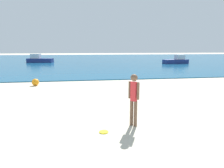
# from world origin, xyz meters

# --- Properties ---
(water) EXTENTS (160.00, 60.00, 0.06)m
(water) POSITION_xyz_m (0.00, 45.60, 0.03)
(water) COLOR #14567F
(water) RESTS_ON ground
(person_standing) EXTENTS (0.27, 0.28, 1.57)m
(person_standing) POSITION_xyz_m (0.36, 6.49, 0.89)
(person_standing) COLOR brown
(person_standing) RESTS_ON ground
(frisbee) EXTENTS (0.25, 0.25, 0.03)m
(frisbee) POSITION_xyz_m (-0.58, 6.12, 0.01)
(frisbee) COLOR yellow
(frisbee) RESTS_ON ground
(boat_near) EXTENTS (3.95, 1.83, 1.29)m
(boat_near) POSITION_xyz_m (13.21, 29.87, 0.51)
(boat_near) COLOR navy
(boat_near) RESTS_ON water
(boat_far) EXTENTS (4.21, 2.23, 1.36)m
(boat_far) POSITION_xyz_m (-7.25, 35.71, 0.53)
(boat_far) COLOR navy
(boat_far) RESTS_ON water
(beach_ball) EXTENTS (0.43, 0.43, 0.43)m
(beach_ball) POSITION_xyz_m (-3.87, 14.15, 0.22)
(beach_ball) COLOR orange
(beach_ball) RESTS_ON ground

